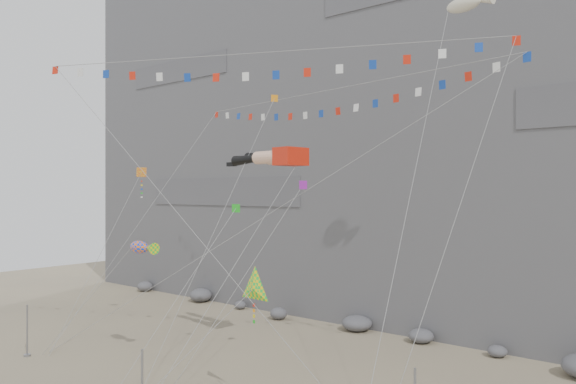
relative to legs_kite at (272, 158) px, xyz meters
name	(u,v)px	position (x,y,z in m)	size (l,w,h in m)	color
ground	(210,383)	(-0.39, -5.43, -14.35)	(120.00, 120.00, 0.00)	gray
cliff	(433,70)	(-0.39, 26.57, 10.65)	(80.00, 28.00, 50.00)	slate
talus_boulders	(357,324)	(-0.39, 11.57, -13.75)	(60.00, 3.00, 1.20)	slate
anchor_pole_left	(27,330)	(-14.90, -10.03, -12.47)	(0.12, 0.12, 3.75)	gray
legs_kite	(272,158)	(0.00, 0.00, 0.00)	(6.92, 13.90, 18.85)	red
flag_banner_upper	(329,90)	(1.47, 4.80, 5.21)	(30.96, 16.08, 28.58)	red
flag_banner_lower	(261,53)	(1.70, -3.01, 6.47)	(27.67, 12.80, 23.82)	red
harlequin_kite	(141,173)	(-13.78, -0.94, -0.78)	(1.67, 9.10, 15.86)	red
fish_windsock	(139,247)	(-7.05, -5.96, -6.22)	(8.99, 3.98, 11.34)	orange
delta_kite	(253,289)	(4.98, -7.21, -7.61)	(5.73, 5.85, 9.72)	yellow
blimp_windsock	(463,6)	(11.31, 5.99, 9.76)	(3.75, 15.27, 28.10)	beige
small_kite_a	(272,103)	(-2.38, 2.78, 4.41)	(2.13, 14.26, 23.50)	orange
small_kite_b	(301,188)	(4.38, -2.26, -2.12)	(4.51, 8.59, 15.19)	purple
small_kite_c	(235,210)	(-0.78, -2.88, -3.60)	(1.18, 11.02, 14.99)	green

